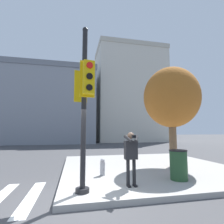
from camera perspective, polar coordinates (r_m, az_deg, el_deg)
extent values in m
plane|color=#424244|center=(5.23, -12.08, -27.07)|extent=(160.00, 160.00, 0.00)
cube|color=#9E9B96|center=(9.28, 11.11, -17.23)|extent=(8.00, 8.00, 0.17)
cube|color=silver|center=(6.01, -24.69, -23.78)|extent=(0.36, 2.79, 0.01)
cylinder|color=black|center=(5.40, -9.65, -23.89)|extent=(0.39, 0.39, 0.12)
cylinder|color=black|center=(5.20, -9.17, 2.05)|extent=(0.15, 0.15, 4.65)
sphere|color=black|center=(6.01, -8.74, 24.98)|extent=(0.17, 0.17, 0.17)
cylinder|color=black|center=(5.57, -9.74, 8.63)|extent=(0.12, 0.35, 0.05)
cube|color=#E5B70C|center=(5.85, -10.49, 7.93)|extent=(0.34, 0.30, 0.90)
cube|color=#E5B70C|center=(5.73, -10.17, 8.24)|extent=(0.42, 0.11, 1.02)
cylinder|color=red|center=(6.06, -10.75, 10.39)|extent=(0.17, 0.07, 0.17)
cylinder|color=black|center=(5.98, -10.81, 7.63)|extent=(0.17, 0.07, 0.17)
cylinder|color=black|center=(5.91, -10.87, 4.81)|extent=(0.17, 0.07, 0.17)
cylinder|color=black|center=(5.10, -8.46, 10.10)|extent=(0.10, 0.36, 0.05)
cube|color=#E5B70C|center=(4.82, -7.71, 11.05)|extent=(0.33, 0.28, 0.90)
cube|color=#E5B70C|center=(4.95, -8.06, 10.61)|extent=(0.42, 0.08, 1.02)
cylinder|color=red|center=(4.80, -7.29, 14.93)|extent=(0.17, 0.05, 0.17)
cylinder|color=black|center=(4.70, -7.34, 11.52)|extent=(0.17, 0.05, 0.17)
cylinder|color=black|center=(4.62, -7.39, 7.97)|extent=(0.17, 0.05, 0.17)
cube|color=black|center=(5.85, 5.50, -22.89)|extent=(0.09, 0.24, 0.05)
cube|color=black|center=(5.91, 7.50, -22.69)|extent=(0.09, 0.24, 0.05)
cylinder|color=black|center=(5.81, 5.26, -19.11)|extent=(0.11, 0.11, 0.82)
cylinder|color=black|center=(5.87, 7.23, -18.95)|extent=(0.11, 0.11, 0.82)
cube|color=#232326|center=(5.73, 6.17, -12.22)|extent=(0.40, 0.22, 0.58)
sphere|color=#8C664C|center=(5.70, 6.12, -7.67)|extent=(0.21, 0.21, 0.21)
cube|color=black|center=(5.40, 7.16, -7.95)|extent=(0.12, 0.10, 0.09)
cylinder|color=black|center=(5.34, 7.41, -7.97)|extent=(0.06, 0.08, 0.06)
cylinder|color=#232326|center=(5.52, 5.24, -8.69)|extent=(0.23, 0.35, 0.23)
cylinder|color=#232326|center=(5.61, 7.91, -8.62)|extent=(0.23, 0.35, 0.23)
cylinder|color=brown|center=(9.15, 19.28, -8.94)|extent=(0.36, 0.36, 2.44)
ellipsoid|color=#A86023|center=(9.29, 18.79, 4.61)|extent=(2.75, 2.75, 3.02)
cylinder|color=#99999E|center=(7.12, -3.13, -18.03)|extent=(0.19, 0.19, 0.50)
sphere|color=#99999E|center=(7.06, -3.11, -15.59)|extent=(0.17, 0.17, 0.17)
cylinder|color=#99999E|center=(6.99, -2.95, -17.79)|extent=(0.09, 0.06, 0.09)
cylinder|color=#234728|center=(6.87, 20.91, -15.96)|extent=(0.60, 0.60, 0.99)
cylinder|color=black|center=(6.80, 20.73, -11.68)|extent=(0.63, 0.63, 0.04)
cube|color=gray|center=(30.44, -22.81, 1.21)|extent=(17.48, 8.91, 11.12)
cube|color=slate|center=(31.71, -22.35, 11.94)|extent=(17.68, 9.11, 0.80)
cube|color=beige|center=(33.57, 5.88, 5.05)|extent=(12.48, 8.03, 16.85)
cube|color=#B2AD9E|center=(36.34, 5.71, 18.82)|extent=(12.68, 8.23, 0.80)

